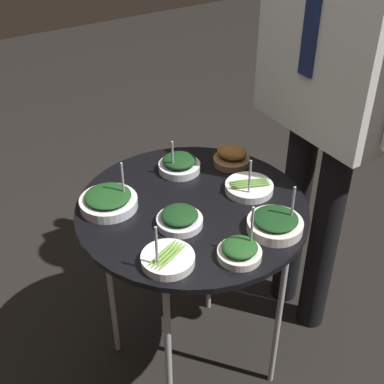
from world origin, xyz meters
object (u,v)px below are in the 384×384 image
Objects in this scene: bowl_spinach_front_left at (179,164)px; waiter_figure at (336,57)px; bowl_spinach_far_rim at (180,219)px; serving_cart at (192,219)px; bowl_asparagus_near_rim at (168,259)px; bowl_spinach_mid_right at (275,223)px; bowl_spinach_back_left at (240,251)px; bowl_asparagus_front_right at (249,187)px; bowl_spinach_mid_left at (108,201)px; bowl_roast_front_center at (231,157)px.

bowl_spinach_front_left is 0.59m from waiter_figure.
waiter_figure is (-0.08, 0.61, 0.33)m from bowl_spinach_far_rim.
bowl_spinach_far_rim reaches higher than serving_cart.
bowl_asparagus_near_rim reaches higher than serving_cart.
bowl_spinach_mid_right reaches higher than bowl_spinach_far_rim.
bowl_spinach_back_left reaches higher than serving_cart.
bowl_asparagus_front_right is at bearing 30.29° from bowl_spinach_front_left.
bowl_spinach_front_left reaches higher than serving_cart.
bowl_asparagus_near_rim is (0.15, -0.38, 0.00)m from bowl_asparagus_front_right.
bowl_spinach_mid_right is (0.22, 0.14, 0.08)m from serving_cart.
serving_cart is 0.26m from bowl_spinach_mid_left.
serving_cart is at bearing -60.52° from bowl_roast_front_center.
bowl_roast_front_center is 0.07× the size of waiter_figure.
serving_cart is 5.93× the size of bowl_roast_front_center.
serving_cart is 0.67m from waiter_figure.
serving_cart is 5.59× the size of bowl_spinach_far_rim.
bowl_spinach_mid_left reaches higher than bowl_asparagus_near_rim.
serving_cart is 5.42× the size of bowl_spinach_front_left.
bowl_asparagus_near_rim is (0.31, -0.42, -0.01)m from bowl_roast_front_center.
waiter_figure is at bearing 70.27° from bowl_spinach_front_left.
bowl_asparagus_front_right is at bearing 112.32° from bowl_asparagus_near_rim.
bowl_roast_front_center is 0.87× the size of bowl_asparagus_near_rim.
bowl_spinach_front_left is 0.45m from bowl_asparagus_near_rim.
waiter_figure is (-0.02, 0.53, 0.40)m from serving_cart.
bowl_spinach_far_rim is at bearing 36.85° from bowl_spinach_mid_left.
bowl_spinach_far_rim is 0.08× the size of waiter_figure.
bowl_asparagus_near_rim is 0.82m from waiter_figure.
bowl_spinach_front_left is at bearing -107.47° from bowl_roast_front_center.
bowl_spinach_mid_right reaches higher than bowl_asparagus_front_right.
bowl_spinach_mid_left is at bearing -120.04° from serving_cart.
bowl_spinach_mid_left is 1.20× the size of bowl_asparagus_near_rim.
bowl_spinach_front_left is at bearing -170.02° from bowl_spinach_mid_right.
bowl_spinach_back_left is at bearing -32.37° from bowl_roast_front_center.
bowl_roast_front_center is 0.53m from bowl_asparagus_near_rim.
waiter_figure reaches higher than serving_cart.
bowl_asparagus_front_right is (0.16, -0.05, -0.01)m from bowl_roast_front_center.
bowl_asparagus_near_rim is at bearing -67.68° from bowl_asparagus_front_right.
bowl_spinach_mid_right is at bearing 45.73° from bowl_spinach_mid_left.
bowl_asparagus_front_right is at bearing -82.02° from waiter_figure.
bowl_spinach_back_left is at bearing 65.46° from bowl_asparagus_near_rim.
bowl_spinach_far_rim is 0.84× the size of bowl_spinach_mid_right.
bowl_roast_front_center is 0.45m from bowl_spinach_mid_left.
bowl_asparagus_near_rim is (-0.04, -0.32, -0.01)m from bowl_spinach_mid_right.
bowl_asparagus_front_right is (0.03, 0.19, 0.07)m from serving_cart.
bowl_spinach_mid_left is 0.10× the size of waiter_figure.
bowl_spinach_mid_left reaches higher than serving_cart.
bowl_spinach_mid_right is 0.16m from bowl_spinach_back_left.
bowl_roast_front_center is at bearing 121.50° from bowl_spinach_far_rim.
bowl_spinach_far_rim is at bearing -83.21° from bowl_asparagus_front_right.
bowl_asparagus_front_right is 1.09× the size of bowl_spinach_front_left.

